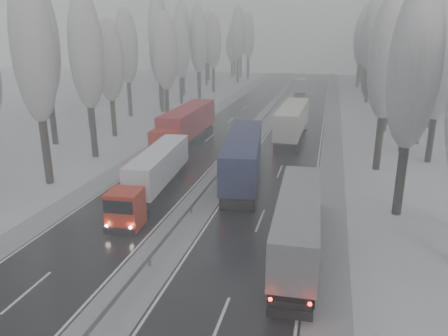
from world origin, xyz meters
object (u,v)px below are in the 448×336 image
at_px(truck_cream_box, 293,119).
at_px(truck_red_red, 186,125).
at_px(box_truck_distant, 300,85).
at_px(truck_red_white, 155,171).
at_px(truck_blue_box, 244,154).
at_px(truck_grey_tarp, 299,216).

relative_size(truck_cream_box, truck_red_red, 0.99).
bearing_deg(box_truck_distant, truck_red_white, -100.78).
bearing_deg(truck_blue_box, truck_grey_tarp, -71.49).
relative_size(truck_cream_box, box_truck_distant, 2.14).
height_order(truck_blue_box, truck_cream_box, truck_blue_box).
height_order(truck_blue_box, box_truck_distant, truck_blue_box).
bearing_deg(truck_red_red, box_truck_distant, 79.54).
distance_m(truck_blue_box, box_truck_distant, 64.48).
bearing_deg(truck_grey_tarp, box_truck_distant, 92.30).
distance_m(truck_red_white, truck_red_red, 16.29).
bearing_deg(truck_cream_box, truck_grey_tarp, -83.00).
bearing_deg(box_truck_distant, truck_cream_box, -92.13).
relative_size(truck_red_white, truck_red_red, 0.81).
distance_m(truck_grey_tarp, truck_red_white, 14.14).
xyz_separation_m(truck_grey_tarp, truck_cream_box, (-3.01, 29.56, 0.32)).
height_order(truck_grey_tarp, truck_red_red, truck_red_red).
bearing_deg(truck_grey_tarp, truck_blue_box, 114.18).
relative_size(truck_grey_tarp, box_truck_distant, 1.87).
xyz_separation_m(truck_blue_box, truck_red_white, (-6.46, -5.19, -0.51)).
xyz_separation_m(truck_blue_box, truck_red_red, (-9.15, 10.87, 0.00)).
height_order(truck_cream_box, truck_red_red, truck_red_red).
bearing_deg(truck_blue_box, truck_cream_box, 73.16).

